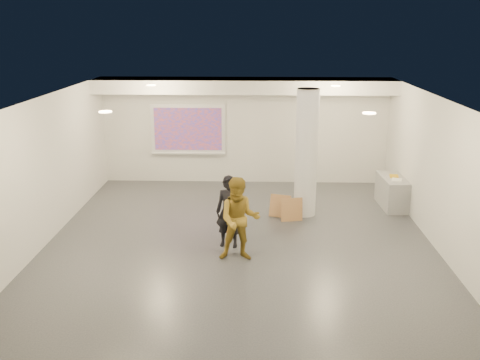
{
  "coord_description": "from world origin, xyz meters",
  "views": [
    {
      "loc": [
        0.36,
        -10.34,
        4.4
      ],
      "look_at": [
        0.0,
        0.4,
        1.25
      ],
      "focal_mm": 40.0,
      "sensor_mm": 36.0,
      "label": 1
    }
  ],
  "objects_px": {
    "projection_screen": "(188,130)",
    "credenza": "(392,192)",
    "column": "(306,153)",
    "woman": "(229,212)",
    "man": "(239,219)"
  },
  "relations": [
    {
      "from": "woman",
      "to": "man",
      "type": "height_order",
      "value": "man"
    },
    {
      "from": "column",
      "to": "projection_screen",
      "type": "bearing_deg",
      "value": 139.44
    },
    {
      "from": "man",
      "to": "projection_screen",
      "type": "bearing_deg",
      "value": 105.36
    },
    {
      "from": "column",
      "to": "woman",
      "type": "distance_m",
      "value": 2.71
    },
    {
      "from": "projection_screen",
      "to": "woman",
      "type": "relative_size",
      "value": 1.41
    },
    {
      "from": "projection_screen",
      "to": "man",
      "type": "xyz_separation_m",
      "value": [
        1.63,
        -5.25,
        -0.71
      ]
    },
    {
      "from": "column",
      "to": "credenza",
      "type": "bearing_deg",
      "value": 15.91
    },
    {
      "from": "woman",
      "to": "man",
      "type": "xyz_separation_m",
      "value": [
        0.23,
        -0.63,
        0.08
      ]
    },
    {
      "from": "column",
      "to": "woman",
      "type": "xyz_separation_m",
      "value": [
        -1.7,
        -1.97,
        -0.76
      ]
    },
    {
      "from": "projection_screen",
      "to": "column",
      "type": "bearing_deg",
      "value": -40.56
    },
    {
      "from": "credenza",
      "to": "woman",
      "type": "height_order",
      "value": "woman"
    },
    {
      "from": "woman",
      "to": "projection_screen",
      "type": "bearing_deg",
      "value": 115.94
    },
    {
      "from": "woman",
      "to": "man",
      "type": "bearing_deg",
      "value": -60.57
    },
    {
      "from": "projection_screen",
      "to": "credenza",
      "type": "height_order",
      "value": "projection_screen"
    },
    {
      "from": "projection_screen",
      "to": "credenza",
      "type": "relative_size",
      "value": 1.62
    }
  ]
}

